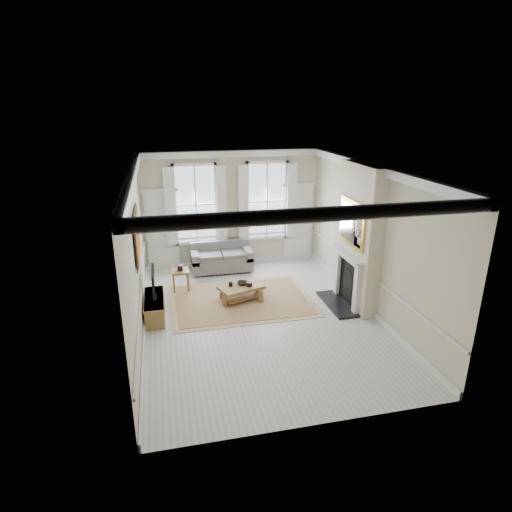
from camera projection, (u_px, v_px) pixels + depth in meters
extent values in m
plane|color=#B7B5AD|center=(260.00, 317.00, 9.84)|extent=(7.20, 7.20, 0.00)
plane|color=white|center=(260.00, 168.00, 8.69)|extent=(7.20, 7.20, 0.00)
plane|color=beige|center=(232.00, 209.00, 12.57)|extent=(5.20, 0.00, 5.20)
plane|color=beige|center=(136.00, 256.00, 8.73)|extent=(0.00, 7.20, 7.20)
plane|color=beige|center=(370.00, 239.00, 9.81)|extent=(0.00, 7.20, 7.20)
cube|color=silver|center=(162.00, 232.00, 12.29)|extent=(0.90, 0.08, 2.30)
cube|color=silver|center=(298.00, 223.00, 13.15)|extent=(0.90, 0.08, 2.30)
cube|color=orange|center=(137.00, 235.00, 8.89)|extent=(0.05, 1.66, 1.06)
cube|color=beige|center=(359.00, 237.00, 9.96)|extent=(0.35, 1.70, 3.38)
cube|color=black|center=(337.00, 304.00, 10.44)|extent=(0.55, 1.50, 0.05)
cube|color=silver|center=(356.00, 292.00, 9.79)|extent=(0.10, 0.18, 1.15)
cube|color=silver|center=(337.00, 274.00, 10.80)|extent=(0.10, 0.18, 1.15)
cube|color=silver|center=(347.00, 254.00, 10.04)|extent=(0.20, 1.45, 0.06)
cube|color=black|center=(348.00, 283.00, 10.31)|extent=(0.02, 0.92, 1.00)
cube|color=gold|center=(352.00, 223.00, 9.79)|extent=(0.06, 1.26, 1.06)
cube|color=slate|center=(222.00, 263.00, 12.47)|extent=(1.74, 0.85, 0.40)
cube|color=slate|center=(220.00, 247.00, 12.64)|extent=(1.74, 0.20, 0.44)
cube|color=slate|center=(195.00, 257.00, 12.23)|extent=(0.20, 0.85, 0.30)
cube|color=slate|center=(247.00, 253.00, 12.55)|extent=(0.20, 0.85, 0.30)
cylinder|color=brown|center=(197.00, 275.00, 12.11)|extent=(0.06, 0.06, 0.08)
cylinder|color=brown|center=(245.00, 264.00, 12.98)|extent=(0.06, 0.06, 0.08)
cube|color=brown|center=(180.00, 271.00, 11.12)|extent=(0.46, 0.46, 0.06)
cube|color=brown|center=(174.00, 284.00, 11.01)|extent=(0.05, 0.05, 0.49)
cube|color=brown|center=(188.00, 283.00, 11.08)|extent=(0.05, 0.05, 0.49)
cube|color=brown|center=(174.00, 279.00, 11.33)|extent=(0.05, 0.05, 0.49)
cube|color=brown|center=(187.00, 278.00, 11.40)|extent=(0.05, 0.05, 0.49)
cube|color=#A27D53|center=(241.00, 300.00, 10.66)|extent=(3.50, 2.60, 0.02)
cube|color=brown|center=(241.00, 287.00, 10.54)|extent=(1.20, 0.92, 0.08)
cube|color=brown|center=(225.00, 300.00, 10.32)|extent=(0.10, 0.10, 0.32)
cube|color=brown|center=(260.00, 297.00, 10.50)|extent=(0.10, 0.10, 0.32)
cube|color=brown|center=(223.00, 293.00, 10.71)|extent=(0.10, 0.10, 0.32)
cube|color=brown|center=(256.00, 290.00, 10.89)|extent=(0.10, 0.10, 0.32)
cylinder|color=black|center=(231.00, 284.00, 10.50)|extent=(0.11, 0.11, 0.11)
cylinder|color=black|center=(249.00, 284.00, 10.50)|extent=(0.15, 0.15, 0.11)
imported|color=black|center=(242.00, 283.00, 10.62)|extent=(0.34, 0.34, 0.06)
cube|color=brown|center=(155.00, 307.00, 9.80)|extent=(0.42, 1.32, 0.47)
cube|color=black|center=(155.00, 297.00, 9.72)|extent=(0.08, 0.30, 0.03)
cube|color=black|center=(153.00, 281.00, 9.58)|extent=(0.05, 0.90, 0.55)
cube|color=black|center=(155.00, 281.00, 9.59)|extent=(0.01, 0.83, 0.49)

